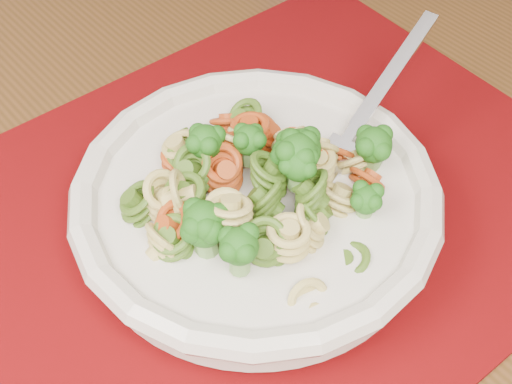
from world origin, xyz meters
TOP-DOWN VIEW (x-y plane):
  - dining_table at (0.50, 0.59)m, footprint 1.42×0.99m
  - placemat at (0.51, 0.45)m, footprint 0.52×0.41m
  - pasta_bowl at (0.50, 0.44)m, footprint 0.26×0.26m
  - pasta_broccoli_heap at (0.50, 0.44)m, footprint 0.22×0.22m
  - fork at (0.56, 0.43)m, footprint 0.18×0.08m

SIDE VIEW (x-z plane):
  - dining_table at x=0.50m, z-range 0.25..0.95m
  - placemat at x=0.51m, z-range 0.70..0.70m
  - pasta_bowl at x=0.50m, z-range 0.71..0.75m
  - fork at x=0.56m, z-range 0.71..0.78m
  - pasta_broccoli_heap at x=0.50m, z-range 0.72..0.78m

